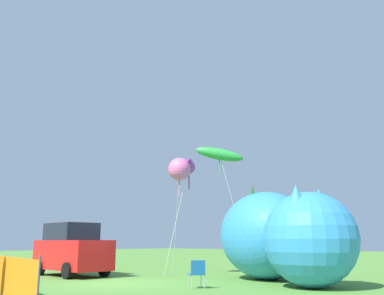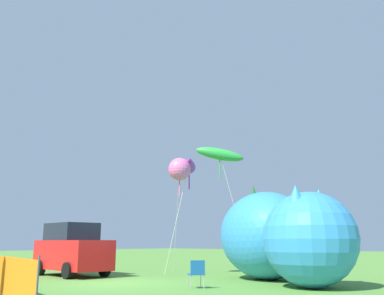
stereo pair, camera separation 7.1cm
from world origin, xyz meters
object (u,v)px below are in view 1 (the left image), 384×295
kite_green_fish (219,155)px  folding_chair (197,272)px  kite_pink_octopus (179,169)px  kite_purple_delta (189,163)px  parked_car (72,250)px  inflatable_cat (278,238)px

kite_green_fish → folding_chair: bearing=-56.5°
kite_pink_octopus → kite_purple_delta: 0.60m
kite_green_fish → kite_pink_octopus: bearing=-98.0°
parked_car → kite_green_fish: bearing=61.8°
kite_green_fish → kite_purple_delta: kite_green_fish is taller
inflatable_cat → kite_pink_octopus: bearing=-145.3°
inflatable_cat → kite_purple_delta: size_ratio=1.31×
parked_car → kite_purple_delta: 6.72m
parked_car → folding_chair: parked_car is taller
folding_chair → kite_purple_delta: (-4.15, 3.90, 4.70)m
kite_pink_octopus → kite_purple_delta: bearing=65.2°
parked_car → inflatable_cat: inflatable_cat is taller
parked_car → folding_chair: bearing=3.7°
inflatable_cat → kite_green_fish: bearing=-174.6°
parked_car → kite_pink_octopus: bearing=49.6°
inflatable_cat → kite_green_fish: size_ratio=1.14×
parked_car → kite_pink_octopus: 6.15m
kite_pink_octopus → parked_car: bearing=-133.6°
kite_purple_delta → folding_chair: bearing=-43.2°
kite_purple_delta → inflatable_cat: bearing=-0.4°
kite_purple_delta → parked_car: bearing=-131.9°
parked_car → kite_pink_octopus: kite_pink_octopus is taller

